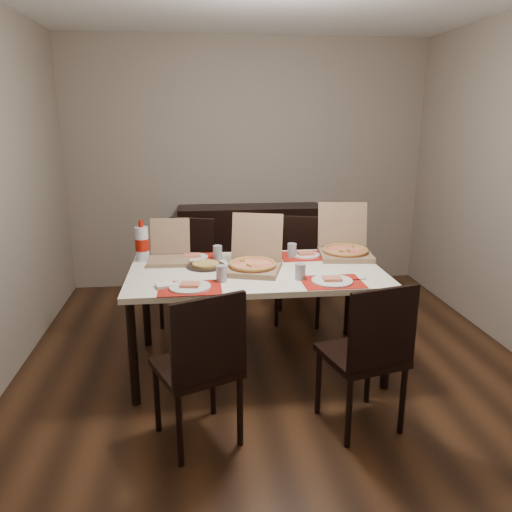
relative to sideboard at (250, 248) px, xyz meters
name	(u,v)px	position (x,y,z in m)	size (l,w,h in m)	color
ground	(276,366)	(0.00, -1.78, -0.46)	(3.80, 4.00, 0.02)	#3C2212
room_walls	(269,127)	(0.00, -1.35, 1.28)	(3.84, 4.02, 2.62)	gray
sideboard	(250,248)	(0.00, 0.00, 0.00)	(1.50, 0.40, 0.90)	black
dining_table	(256,278)	(-0.15, -1.74, 0.23)	(1.80, 1.00, 0.75)	white
chair_near_left	(201,363)	(-0.56, -2.66, 0.06)	(0.55, 0.55, 0.93)	black
chair_near_right	(369,351)	(0.40, -2.63, 0.06)	(0.51, 0.51, 0.93)	black
chair_far_left	(189,266)	(-0.64, -0.81, 0.06)	(0.53, 0.53, 0.93)	black
chair_far_right	(300,264)	(0.36, -0.86, 0.06)	(0.52, 0.52, 0.93)	black
setting_near_left	(195,284)	(-0.58, -2.07, 0.32)	(0.47, 0.30, 0.11)	#B4140C
setting_near_right	(324,278)	(0.27, -2.07, 0.32)	(0.48, 0.30, 0.11)	#B4140C
setting_far_left	(196,256)	(-0.57, -1.41, 0.32)	(0.48, 0.30, 0.11)	#B4140C
setting_far_right	(302,254)	(0.25, -1.45, 0.32)	(0.47, 0.30, 0.11)	#B4140C
napkin_loose	(260,273)	(-0.13, -1.85, 0.31)	(0.12, 0.11, 0.02)	white
pizza_box_center	(253,262)	(-0.17, -1.76, 0.36)	(0.48, 0.51, 0.38)	#85674C
pizza_box_right	(345,248)	(0.59, -1.46, 0.36)	(0.44, 0.48, 0.39)	#85674C
pizza_box_left	(169,254)	(-0.77, -1.44, 0.36)	(0.32, 0.35, 0.30)	#85674C
faina_plate	(206,265)	(-0.50, -1.64, 0.31)	(0.28, 0.28, 0.03)	black
dip_bowl	(260,261)	(-0.09, -1.59, 0.31)	(0.12, 0.12, 0.03)	white
soda_bottle	(142,244)	(-0.97, -1.41, 0.43)	(0.10, 0.10, 0.31)	silver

